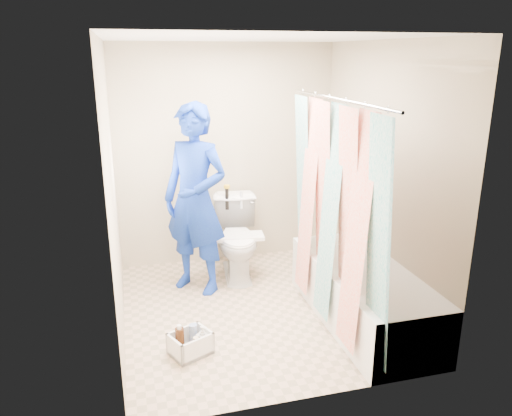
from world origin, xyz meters
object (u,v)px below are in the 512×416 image
object	(u,v)px
toilet	(238,239)
plumber	(195,200)
cleaning_caddy	(192,344)
bathtub	(363,293)

from	to	relation	value
toilet	plumber	xyz separation A→B (m)	(-0.46, -0.21, 0.52)
toilet	cleaning_caddy	bearing A→B (deg)	-109.80
bathtub	plumber	size ratio (longest dim) A/B	0.94
plumber	cleaning_caddy	size ratio (longest dim) A/B	4.95
cleaning_caddy	plumber	bearing A→B (deg)	53.90
bathtub	toilet	world-z (taller)	toilet
toilet	cleaning_caddy	size ratio (longest dim) A/B	2.20
toilet	cleaning_caddy	xyz separation A→B (m)	(-0.69, -1.35, -0.33)
cleaning_caddy	toilet	bearing A→B (deg)	38.14
plumber	cleaning_caddy	world-z (taller)	plumber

